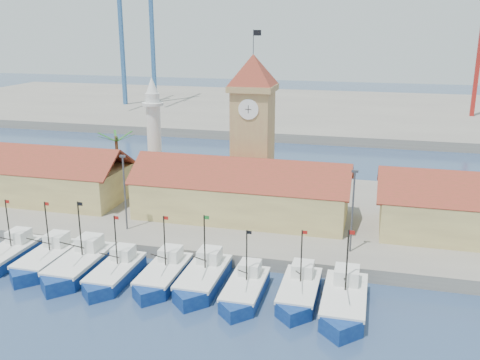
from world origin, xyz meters
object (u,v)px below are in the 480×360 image
(boat_4, at_px, (163,276))
(minaret, at_px, (154,134))
(boat_0, at_px, (7,256))
(clock_tower, at_px, (253,126))

(boat_4, xyz_separation_m, minaret, (-11.17, 25.03, 8.98))
(boat_0, relative_size, boat_4, 1.01)
(boat_0, xyz_separation_m, clock_tower, (22.03, 22.75, 11.21))
(boat_0, height_order, boat_4, boat_0)
(boat_0, bearing_deg, boat_4, -0.86)
(clock_tower, relative_size, minaret, 1.39)
(boat_0, xyz_separation_m, boat_4, (18.21, -0.27, -0.01))
(minaret, bearing_deg, boat_4, -65.95)
(boat_4, bearing_deg, boat_0, 179.14)
(boat_4, distance_m, clock_tower, 25.90)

